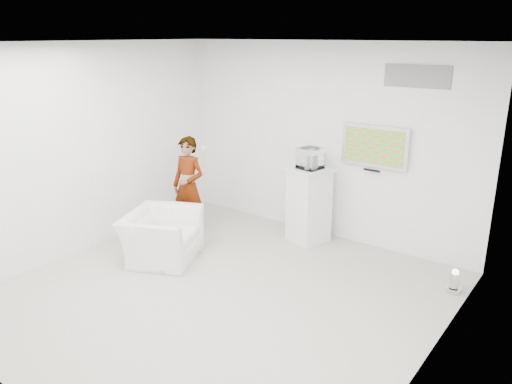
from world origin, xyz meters
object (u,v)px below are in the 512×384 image
Objects in this scene: tv at (375,146)px; armchair at (162,236)px; floor_uplight at (454,281)px; person at (188,186)px; pedestal at (309,205)px.

tv reaches higher than armchair.
armchair reaches higher than floor_uplight.
tv reaches higher than person.
floor_uplight is at bearing -91.98° from armchair.
armchair is at bearing -125.90° from pedestal.
person is (-2.53, -1.24, -0.76)m from tv.
armchair is (-2.18, -2.18, -1.20)m from tv.
tv is 1.34m from pedestal.
person reaches higher than floor_uplight.
tv is at bearing 22.40° from pedestal.
pedestal is at bearing 171.42° from floor_uplight.
tv is 2.92m from person.
person is at bearing -153.89° from tv.
pedestal is at bearing 23.40° from person.
person is 1.10m from armchair.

